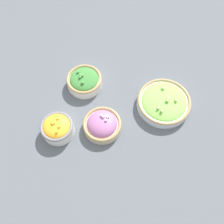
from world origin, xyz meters
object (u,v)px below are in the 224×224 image
Objects in this scene: bowl_broccoli at (84,81)px; bowl_lettuce at (164,102)px; bowl_squash at (57,128)px; bowl_red_onion at (102,125)px.

bowl_lettuce is (-0.32, -0.03, -0.00)m from bowl_broccoli.
bowl_squash reaches higher than bowl_broccoli.
bowl_broccoli is 0.69× the size of bowl_lettuce.
bowl_red_onion is 1.20× the size of bowl_squash.
bowl_squash reaches higher than bowl_red_onion.
bowl_squash is (-0.00, 0.22, 0.01)m from bowl_broccoli.
bowl_red_onion reaches higher than bowl_broccoli.
bowl_squash is (0.14, 0.08, 0.01)m from bowl_red_onion.
bowl_broccoli is at bearing -89.54° from bowl_squash.
bowl_broccoli reaches higher than bowl_lettuce.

